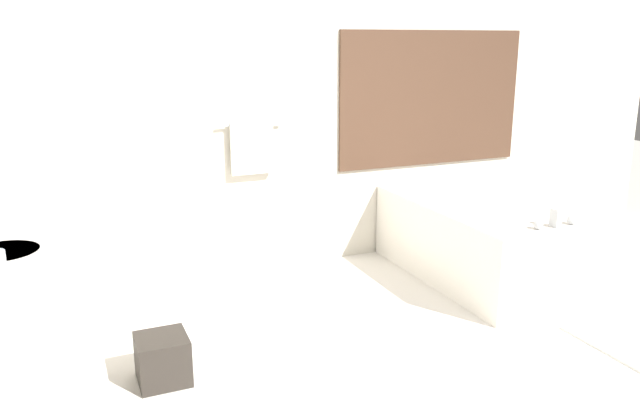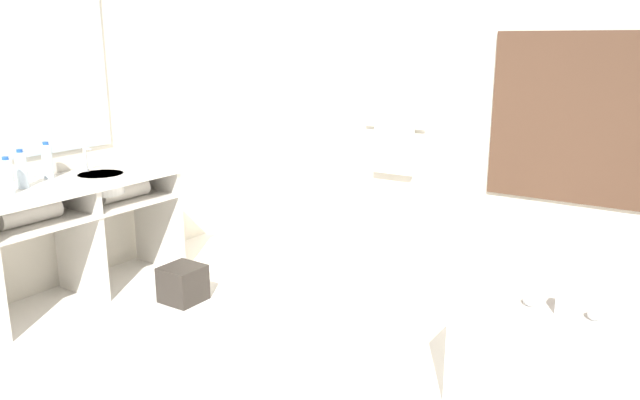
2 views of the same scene
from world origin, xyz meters
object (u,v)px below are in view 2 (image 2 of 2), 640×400
at_px(water_bottle_2, 22,170).
at_px(waste_bin, 183,284).
at_px(water_bottle_3, 8,177).
at_px(water_bottle_1, 47,161).
at_px(bathtub, 586,312).

distance_m(water_bottle_2, waste_bin, 1.28).
bearing_deg(water_bottle_3, waste_bin, 51.35).
xyz_separation_m(water_bottle_1, water_bottle_3, (0.21, -0.41, -0.01)).
height_order(bathtub, water_bottle_3, water_bottle_3).
bearing_deg(waste_bin, water_bottle_3, -128.65).
distance_m(water_bottle_1, waste_bin, 1.25).
distance_m(water_bottle_3, waste_bin, 1.31).
distance_m(bathtub, water_bottle_3, 3.49).
relative_size(water_bottle_3, waste_bin, 0.90).
bearing_deg(waste_bin, water_bottle_2, -137.92).
bearing_deg(bathtub, waste_bin, -166.79).
bearing_deg(water_bottle_2, waste_bin, 42.08).
xyz_separation_m(water_bottle_2, water_bottle_3, (0.08, -0.15, -0.01)).
xyz_separation_m(water_bottle_1, waste_bin, (0.85, 0.38, -0.84)).
relative_size(water_bottle_1, water_bottle_2, 1.00).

